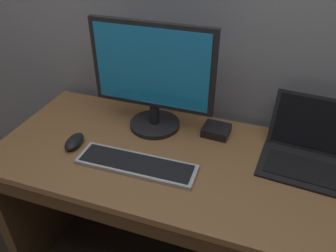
{
  "coord_description": "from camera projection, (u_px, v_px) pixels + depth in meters",
  "views": [
    {
      "loc": [
        0.26,
        -1.0,
        1.62
      ],
      "look_at": [
        -0.08,
        0.0,
        0.91
      ],
      "focal_mm": 35.34,
      "sensor_mm": 36.0,
      "label": 1
    }
  ],
  "objects": [
    {
      "name": "desk",
      "position": [
        185.0,
        204.0,
        1.46
      ],
      "size": [
        1.6,
        0.67,
        0.77
      ],
      "color": "olive",
      "rests_on": "ground"
    },
    {
      "name": "laptop_black",
      "position": [
        307.0,
        149.0,
        1.3
      ],
      "size": [
        0.35,
        0.35,
        0.22
      ],
      "color": "black",
      "rests_on": "desk"
    },
    {
      "name": "external_monitor",
      "position": [
        153.0,
        78.0,
        1.38
      ],
      "size": [
        0.53,
        0.23,
        0.48
      ],
      "color": "black",
      "rests_on": "desk"
    },
    {
      "name": "wired_keyboard",
      "position": [
        136.0,
        164.0,
        1.29
      ],
      "size": [
        0.48,
        0.14,
        0.02
      ],
      "color": "#BCBCC1",
      "rests_on": "desk"
    },
    {
      "name": "computer_mouse",
      "position": [
        74.0,
        141.0,
        1.39
      ],
      "size": [
        0.08,
        0.13,
        0.04
      ],
      "primitive_type": "ellipsoid",
      "rotation": [
        0.0,
        0.0,
        0.1
      ],
      "color": "black",
      "rests_on": "desk"
    },
    {
      "name": "external_drive_box",
      "position": [
        216.0,
        130.0,
        1.46
      ],
      "size": [
        0.12,
        0.11,
        0.04
      ],
      "primitive_type": "cube",
      "rotation": [
        0.0,
        0.0,
        -0.06
      ],
      "color": "black",
      "rests_on": "desk"
    }
  ]
}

